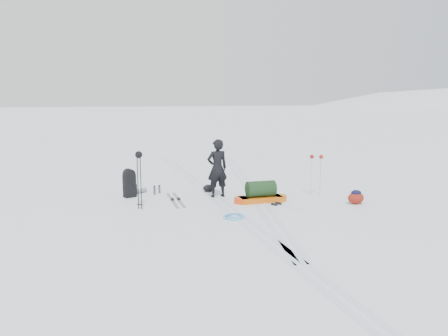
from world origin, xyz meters
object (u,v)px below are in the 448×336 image
at_px(skier, 217,168).
at_px(pulk_sled, 261,194).
at_px(ski_poles_black, 139,162).
at_px(expedition_rucksack, 131,184).

bearing_deg(skier, pulk_sled, 131.73).
bearing_deg(ski_poles_black, expedition_rucksack, 79.96).
height_order(expedition_rucksack, ski_poles_black, ski_poles_black).
bearing_deg(pulk_sled, expedition_rucksack, 155.19).
bearing_deg(ski_poles_black, pulk_sled, -17.74).
bearing_deg(expedition_rucksack, skier, -36.49).
relative_size(pulk_sled, ski_poles_black, 1.02).
bearing_deg(ski_poles_black, skier, 2.98).
xyz_separation_m(expedition_rucksack, ski_poles_black, (0.20, -1.49, 0.88)).
bearing_deg(skier, ski_poles_black, 11.47).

